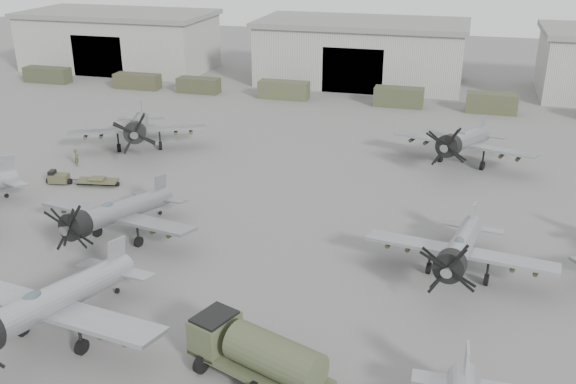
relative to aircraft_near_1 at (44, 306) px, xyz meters
name	(u,v)px	position (x,y,z in m)	size (l,w,h in m)	color
ground	(181,315)	(5.52, 4.52, -2.46)	(220.00, 220.00, 0.00)	#5B5B59
hangar_left	(120,40)	(-32.48, 66.48, 1.91)	(29.00, 14.80, 8.70)	#A7A89D
hangar_center	(361,52)	(5.52, 66.48, 1.91)	(29.00, 14.80, 8.70)	#A7A89D
support_truck_0	(48,75)	(-37.68, 54.52, -1.39)	(6.67, 2.20, 2.14)	#363B26
support_truck_1	(137,81)	(-23.47, 54.52, -1.45)	(6.38, 2.20, 2.02)	#3C3A27
support_truck_2	(199,85)	(-14.38, 54.52, -1.47)	(5.66, 2.20, 1.99)	#383B26
support_truck_3	(284,90)	(-2.46, 54.52, -1.33)	(6.51, 2.20, 2.26)	#42462E
support_truck_4	(399,97)	(12.33, 54.52, -1.28)	(6.01, 2.20, 2.37)	#3B3F29
support_truck_5	(492,103)	(23.39, 54.52, -1.28)	(5.93, 2.20, 2.37)	#3D3F29
aircraft_near_1	(44,306)	(0.00, 0.00, 0.00)	(13.64, 12.28, 5.42)	#999CA1
aircraft_mid_1	(114,213)	(-2.70, 11.87, -0.25)	(12.27, 11.05, 4.87)	gray
aircraft_mid_2	(460,249)	(20.73, 12.92, -0.29)	(12.04, 10.84, 4.78)	#9A9DA3
aircraft_far_0	(138,127)	(-10.56, 30.40, -0.02)	(13.11, 11.90, 5.38)	gray
aircraft_far_1	(463,141)	(20.39, 34.46, -0.05)	(13.25, 11.93, 5.30)	gray
fuel_tanker	(257,352)	(11.59, 0.29, -0.82)	(7.81, 4.89, 2.86)	#41482F
tug_trailer	(74,179)	(-11.87, 20.77, -2.01)	(6.16, 2.08, 1.22)	#42422B
ground_crew	(77,157)	(-14.16, 24.92, -1.63)	(0.61, 0.40, 1.67)	#45472E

